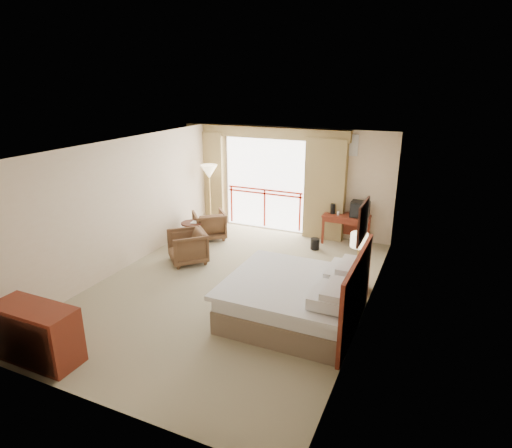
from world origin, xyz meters
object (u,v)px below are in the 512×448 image
at_px(floor_lamp, 209,174).
at_px(dresser, 36,334).
at_px(nightstand, 356,276).
at_px(desk, 347,221).
at_px(wastebasket, 315,244).
at_px(armchair_near, 188,262).
at_px(tv, 360,209).
at_px(bed, 296,298).
at_px(table_lamp, 359,241).
at_px(side_table, 192,229).
at_px(armchair_far, 210,238).

distance_m(floor_lamp, dresser, 6.12).
relative_size(nightstand, dresser, 0.43).
xyz_separation_m(desk, wastebasket, (-0.57, -0.71, -0.43)).
distance_m(armchair_near, dresser, 3.83).
height_order(tv, floor_lamp, floor_lamp).
distance_m(bed, table_lamp, 1.76).
bearing_deg(table_lamp, tv, 100.51).
xyz_separation_m(side_table, floor_lamp, (-0.17, 1.21, 1.10)).
bearing_deg(table_lamp, armchair_near, -176.14).
bearing_deg(nightstand, side_table, 168.11).
bearing_deg(side_table, tv, 22.51).
height_order(wastebasket, side_table, side_table).
bearing_deg(table_lamp, armchair_far, 162.43).
xyz_separation_m(table_lamp, dresser, (-3.67, -4.05, -0.56)).
bearing_deg(wastebasket, armchair_far, -172.13).
height_order(table_lamp, floor_lamp, floor_lamp).
distance_m(desk, floor_lamp, 3.71).
height_order(armchair_near, floor_lamp, floor_lamp).
bearing_deg(tv, armchair_far, -154.47).
xyz_separation_m(armchair_far, side_table, (-0.19, -0.51, 0.37)).
relative_size(table_lamp, tv, 1.34).
relative_size(wastebasket, side_table, 0.49).
relative_size(tv, wastebasket, 1.58).
relative_size(wastebasket, armchair_near, 0.34).
bearing_deg(armchair_near, dresser, -45.76).
distance_m(tv, side_table, 4.04).
bearing_deg(armchair_near, desk, 86.62).
bearing_deg(tv, desk, 178.99).
height_order(bed, side_table, bed).
xyz_separation_m(armchair_near, side_table, (-0.51, 0.98, 0.37)).
bearing_deg(desk, bed, -85.05).
height_order(desk, armchair_far, desk).
height_order(desk, tv, tv).
relative_size(desk, floor_lamp, 0.64).
bearing_deg(desk, side_table, -150.53).
distance_m(table_lamp, floor_lamp, 4.74).
distance_m(side_table, dresser, 4.80).
distance_m(bed, armchair_far, 4.27).
relative_size(tv, floor_lamp, 0.24).
distance_m(wastebasket, armchair_far, 2.67).
height_order(armchair_far, floor_lamp, floor_lamp).
bearing_deg(dresser, armchair_near, 90.28).
height_order(armchair_far, dresser, dresser).
relative_size(desk, armchair_near, 1.41).
height_order(desk, floor_lamp, floor_lamp).
xyz_separation_m(tv, armchair_far, (-3.51, -1.02, -0.91)).
bearing_deg(bed, side_table, 146.92).
bearing_deg(armchair_far, bed, 98.92).
xyz_separation_m(desk, armchair_far, (-3.21, -1.08, -0.56)).
xyz_separation_m(nightstand, floor_lamp, (-4.30, 2.00, 1.21)).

